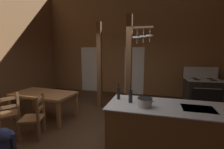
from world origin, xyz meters
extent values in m
cube|color=#382316|center=(0.00, 0.00, -0.05)|extent=(8.11, 7.84, 0.10)
cube|color=brown|center=(0.00, 3.59, 2.23)|extent=(8.11, 0.14, 4.46)
cube|color=white|center=(-1.64, 3.51, 1.02)|extent=(1.00, 0.01, 2.05)
cube|color=white|center=(0.37, 3.51, 1.02)|extent=(0.84, 0.01, 2.05)
cube|color=brown|center=(1.52, -0.47, 0.45)|extent=(2.10, 0.90, 0.91)
cube|color=#B7BABF|center=(1.52, -0.47, 0.92)|extent=(2.16, 0.96, 0.02)
cube|color=black|center=(1.99, -0.47, 0.93)|extent=(0.52, 0.40, 0.00)
cube|color=black|center=(1.52, -0.04, 0.05)|extent=(2.00, 0.04, 0.10)
cube|color=#252525|center=(2.86, 2.63, 0.45)|extent=(1.15, 0.84, 0.90)
cube|color=black|center=(2.89, 2.25, 0.42)|extent=(0.93, 0.08, 0.52)
cylinder|color=#B7BABF|center=(2.89, 2.22, 0.70)|extent=(0.82, 0.08, 0.02)
cube|color=#B7BABF|center=(2.86, 2.63, 0.92)|extent=(1.20, 0.88, 0.03)
cube|color=#B7BABF|center=(2.84, 2.99, 1.12)|extent=(1.14, 0.12, 0.40)
cylinder|color=black|center=(3.12, 2.50, 0.94)|extent=(0.21, 0.21, 0.01)
cylinder|color=black|center=(2.63, 2.46, 0.94)|extent=(0.21, 0.21, 0.01)
cylinder|color=black|center=(3.10, 2.80, 0.94)|extent=(0.21, 0.21, 0.01)
cylinder|color=black|center=(2.61, 2.77, 0.94)|extent=(0.21, 0.21, 0.01)
cylinder|color=black|center=(3.22, 2.26, 0.82)|extent=(0.05, 0.03, 0.04)
cylinder|color=black|center=(3.00, 2.24, 0.82)|extent=(0.05, 0.03, 0.04)
cylinder|color=black|center=(2.78, 2.23, 0.82)|extent=(0.05, 0.03, 0.04)
cylinder|color=black|center=(2.56, 2.21, 0.82)|extent=(0.05, 0.03, 0.04)
cube|color=brown|center=(0.58, 0.81, 1.41)|extent=(0.14, 0.14, 2.81)
cube|color=brown|center=(0.84, 0.80, 2.48)|extent=(0.66, 0.09, 0.06)
cylinder|color=#B7BABF|center=(0.78, 0.80, 2.37)|extent=(0.01, 0.01, 0.23)
cylinder|color=#B7BABF|center=(0.78, 0.80, 2.23)|extent=(0.23, 0.23, 0.04)
cylinder|color=#B7BABF|center=(0.78, 0.80, 2.15)|extent=(0.02, 0.02, 0.14)
cylinder|color=#B7BABF|center=(0.93, 0.80, 2.38)|extent=(0.01, 0.01, 0.21)
cylinder|color=#B7BABF|center=(0.93, 0.80, 2.25)|extent=(0.18, 0.18, 0.04)
cylinder|color=#B7BABF|center=(0.93, 0.80, 2.17)|extent=(0.02, 0.02, 0.14)
cylinder|color=#B7BABF|center=(1.09, 0.79, 2.38)|extent=(0.01, 0.01, 0.20)
cylinder|color=#B7BABF|center=(1.09, 0.79, 2.26)|extent=(0.18, 0.18, 0.04)
cylinder|color=#B7BABF|center=(1.09, 0.79, 2.18)|extent=(0.02, 0.02, 0.14)
cube|color=brown|center=(-0.54, 1.60, 1.41)|extent=(0.14, 0.14, 2.81)
cube|color=brown|center=(-1.72, 0.28, 0.71)|extent=(1.76, 1.02, 0.06)
cube|color=brown|center=(-2.47, 0.73, 0.34)|extent=(0.09, 0.09, 0.68)
cube|color=brown|center=(-0.90, 0.61, 0.34)|extent=(0.09, 0.09, 0.68)
cube|color=brown|center=(-2.53, -0.05, 0.34)|extent=(0.09, 0.09, 0.68)
cube|color=brown|center=(-0.96, -0.17, 0.34)|extent=(0.09, 0.09, 0.68)
cube|color=brown|center=(-2.04, -0.57, 0.43)|extent=(0.61, 0.61, 0.04)
cube|color=brown|center=(-2.09, -0.31, 0.21)|extent=(0.07, 0.07, 0.41)
cube|color=brown|center=(-1.77, -0.52, 0.47)|extent=(0.07, 0.07, 0.95)
cube|color=brown|center=(-1.88, -0.68, 0.84)|extent=(0.24, 0.33, 0.07)
cube|color=brown|center=(-1.88, -0.68, 0.65)|extent=(0.24, 0.33, 0.07)
cube|color=brown|center=(-1.30, -0.64, 0.43)|extent=(0.57, 0.57, 0.04)
cube|color=brown|center=(-1.41, -0.88, 0.21)|extent=(0.07, 0.07, 0.41)
cube|color=brown|center=(-1.55, -0.53, 0.21)|extent=(0.07, 0.07, 0.41)
cube|color=brown|center=(-1.06, -0.74, 0.47)|extent=(0.07, 0.07, 0.95)
cube|color=brown|center=(-1.20, -0.39, 0.47)|extent=(0.07, 0.07, 0.95)
cube|color=brown|center=(-1.13, -0.56, 0.84)|extent=(0.18, 0.37, 0.07)
cube|color=brown|center=(-1.13, -0.56, 0.65)|extent=(0.18, 0.37, 0.07)
cube|color=brown|center=(-3.08, 0.44, 0.20)|extent=(0.31, 0.08, 0.40)
cube|color=navy|center=(-1.19, -1.42, 0.24)|extent=(0.34, 0.38, 0.48)
cube|color=navy|center=(-1.31, -1.36, 0.17)|extent=(0.15, 0.23, 0.17)
cylinder|color=black|center=(-1.04, -1.39, 0.24)|extent=(0.05, 0.05, 0.38)
sphere|color=navy|center=(-1.19, -1.42, 0.46)|extent=(0.37, 0.37, 0.27)
cylinder|color=#B7BABF|center=(1.10, -0.61, 1.00)|extent=(0.25, 0.25, 0.15)
cylinder|color=black|center=(1.10, -0.61, 1.08)|extent=(0.26, 0.26, 0.01)
cylinder|color=#B7BABF|center=(0.97, -0.61, 1.04)|extent=(0.05, 0.02, 0.02)
cylinder|color=#B7BABF|center=(1.24, -0.61, 1.04)|extent=(0.05, 0.02, 0.02)
cylinder|color=#B2A893|center=(1.08, -0.32, 0.96)|extent=(0.20, 0.20, 0.07)
cylinder|color=black|center=(1.08, -0.32, 1.00)|extent=(0.17, 0.17, 0.00)
cylinder|color=#1E2328|center=(0.83, -0.45, 1.05)|extent=(0.08, 0.08, 0.24)
cylinder|color=#1E2328|center=(0.83, -0.45, 1.21)|extent=(0.03, 0.03, 0.08)
cylinder|color=#1E2328|center=(0.57, -0.32, 1.05)|extent=(0.07, 0.07, 0.23)
cylinder|color=#1E2328|center=(0.57, -0.32, 1.20)|extent=(0.03, 0.03, 0.08)
camera|label=1|loc=(1.27, -3.32, 1.89)|focal=25.30mm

